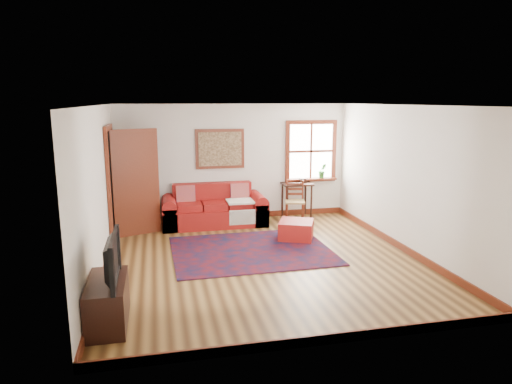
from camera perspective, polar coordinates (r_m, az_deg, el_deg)
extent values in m
plane|color=#482B13|center=(7.59, 0.82, -8.42)|extent=(5.50, 5.50, 0.00)
cube|color=silver|center=(9.93, -2.81, 3.74)|extent=(5.00, 0.04, 2.50)
cube|color=silver|center=(4.70, 8.58, -5.13)|extent=(5.00, 0.04, 2.50)
cube|color=silver|center=(7.13, -19.11, 0.05)|extent=(0.04, 5.50, 2.50)
cube|color=silver|center=(8.20, 18.11, 1.54)|extent=(0.04, 5.50, 2.50)
cube|color=white|center=(7.14, 0.87, 10.80)|extent=(5.00, 5.50, 0.04)
cube|color=maroon|center=(10.14, -2.73, -2.95)|extent=(5.00, 0.03, 0.12)
cube|color=maroon|center=(7.44, -18.39, -8.96)|extent=(0.03, 5.50, 0.12)
cube|color=maroon|center=(8.47, 17.52, -6.42)|extent=(0.03, 5.50, 0.12)
cube|color=white|center=(10.32, 6.85, 5.09)|extent=(1.00, 0.02, 1.20)
cube|color=maroon|center=(10.26, 6.97, 8.66)|extent=(1.18, 0.06, 0.09)
cube|color=maroon|center=(10.40, 6.80, 1.54)|extent=(1.18, 0.06, 0.09)
cube|color=maroon|center=(10.14, 3.96, 5.03)|extent=(0.09, 0.06, 1.20)
cube|color=maroon|center=(10.50, 9.70, 5.11)|extent=(0.09, 0.06, 1.20)
cube|color=maroon|center=(10.31, 6.88, 5.08)|extent=(1.00, 0.04, 0.05)
cube|color=maroon|center=(10.33, 6.93, 1.61)|extent=(1.15, 0.20, 0.04)
imported|color=#226222|center=(10.37, 8.29, 2.65)|extent=(0.18, 0.15, 0.33)
cube|color=black|center=(8.73, -17.80, 0.64)|extent=(0.02, 0.90, 2.05)
cube|color=maroon|center=(8.25, -17.89, 0.01)|extent=(0.06, 0.09, 2.05)
cube|color=maroon|center=(9.22, -17.34, 1.21)|extent=(0.06, 0.09, 2.05)
cube|color=maroon|center=(8.60, -18.03, 7.66)|extent=(0.06, 1.08, 0.09)
cube|color=maroon|center=(8.99, -14.76, 1.11)|extent=(0.86, 0.35, 2.05)
cube|color=silver|center=(8.97, -14.79, 1.75)|extent=(0.56, 0.22, 1.33)
cube|color=maroon|center=(9.82, -4.53, 5.40)|extent=(1.05, 0.04, 0.85)
cube|color=tan|center=(9.79, -4.51, 5.38)|extent=(0.92, 0.03, 0.72)
cube|color=#4E0B11|center=(8.00, -0.59, -7.30)|extent=(2.75, 2.22, 0.02)
cube|color=maroon|center=(9.60, -5.22, -3.03)|extent=(2.16, 0.89, 0.38)
cube|color=maroon|center=(9.82, -5.51, -0.18)|extent=(1.68, 0.24, 0.47)
cube|color=maroon|center=(9.52, -10.78, -3.02)|extent=(0.30, 0.89, 0.47)
cube|color=maroon|center=(9.74, 0.20, -2.48)|extent=(0.30, 0.89, 0.47)
cube|color=#CF671D|center=(9.61, -8.78, -0.35)|extent=(0.39, 0.19, 0.41)
cube|color=#CF671D|center=(9.74, -2.06, -0.06)|extent=(0.39, 0.19, 0.41)
cube|color=silver|center=(9.44, -2.00, -1.17)|extent=(0.54, 0.49, 0.04)
cube|color=maroon|center=(8.64, 5.05, -4.76)|extent=(0.81, 0.81, 0.35)
cube|color=black|center=(10.12, 5.14, 1.02)|extent=(0.65, 0.49, 0.04)
cylinder|color=black|center=(9.92, 3.94, -1.45)|extent=(0.04, 0.04, 0.74)
cylinder|color=black|center=(10.09, 6.93, -1.30)|extent=(0.04, 0.04, 0.74)
cylinder|color=black|center=(10.31, 3.30, -0.96)|extent=(0.04, 0.04, 0.74)
cylinder|color=black|center=(10.46, 6.20, -0.82)|extent=(0.04, 0.04, 0.74)
cube|color=tan|center=(9.81, 4.89, -1.19)|extent=(0.49, 0.48, 0.04)
cylinder|color=maroon|center=(9.69, 3.88, -2.73)|extent=(0.04, 0.04, 0.42)
cylinder|color=maroon|center=(9.71, 5.96, -2.74)|extent=(0.04, 0.04, 0.42)
cylinder|color=maroon|center=(9.96, 3.82, -0.98)|extent=(0.04, 0.04, 0.88)
cylinder|color=maroon|center=(9.98, 5.84, -0.99)|extent=(0.04, 0.04, 0.88)
cube|color=maroon|center=(9.92, 4.86, 0.38)|extent=(0.35, 0.11, 0.26)
cube|color=black|center=(5.73, -18.06, -12.98)|extent=(0.44, 0.97, 0.53)
imported|color=black|center=(5.51, -18.22, -7.95)|extent=(0.12, 0.95, 0.55)
cylinder|color=silver|center=(5.92, -17.47, -8.43)|extent=(0.12, 0.12, 0.18)
cylinder|color=#FFA53F|center=(5.93, -17.45, -8.71)|extent=(0.07, 0.07, 0.12)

